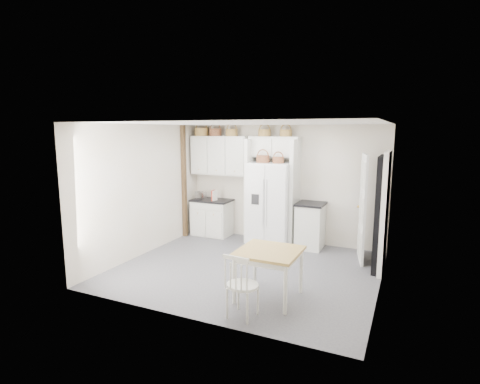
% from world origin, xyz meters
% --- Properties ---
extents(floor, '(4.50, 4.50, 0.00)m').
position_xyz_m(floor, '(0.00, 0.00, 0.00)').
color(floor, '#41404C').
rests_on(floor, ground).
extents(ceiling, '(4.50, 4.50, 0.00)m').
position_xyz_m(ceiling, '(0.00, 0.00, 2.60)').
color(ceiling, white).
rests_on(ceiling, wall_back).
extents(wall_back, '(4.50, 0.00, 4.50)m').
position_xyz_m(wall_back, '(0.00, 2.00, 1.30)').
color(wall_back, beige).
rests_on(wall_back, floor).
extents(wall_left, '(0.00, 4.00, 4.00)m').
position_xyz_m(wall_left, '(-2.25, 0.00, 1.30)').
color(wall_left, beige).
rests_on(wall_left, floor).
extents(wall_right, '(0.00, 4.00, 4.00)m').
position_xyz_m(wall_right, '(2.25, 0.00, 1.30)').
color(wall_right, beige).
rests_on(wall_right, floor).
extents(refrigerator, '(0.93, 0.75, 1.80)m').
position_xyz_m(refrigerator, '(-0.15, 1.64, 0.90)').
color(refrigerator, white).
rests_on(refrigerator, floor).
extents(base_cab_left, '(0.89, 0.56, 0.82)m').
position_xyz_m(base_cab_left, '(-1.66, 1.70, 0.41)').
color(base_cab_left, silver).
rests_on(base_cab_left, floor).
extents(base_cab_right, '(0.53, 0.64, 0.93)m').
position_xyz_m(base_cab_right, '(0.72, 1.70, 0.47)').
color(base_cab_right, silver).
rests_on(base_cab_right, floor).
extents(dining_table, '(0.90, 0.90, 0.74)m').
position_xyz_m(dining_table, '(0.76, -0.96, 0.37)').
color(dining_table, '#A58143').
rests_on(dining_table, floor).
extents(windsor_chair, '(0.47, 0.43, 0.89)m').
position_xyz_m(windsor_chair, '(0.65, -1.65, 0.44)').
color(windsor_chair, silver).
rests_on(windsor_chair, floor).
extents(counter_left, '(0.93, 0.60, 0.04)m').
position_xyz_m(counter_left, '(-1.66, 1.70, 0.84)').
color(counter_left, black).
rests_on(counter_left, base_cab_left).
extents(counter_right, '(0.57, 0.68, 0.04)m').
position_xyz_m(counter_right, '(0.72, 1.70, 0.95)').
color(counter_right, black).
rests_on(counter_right, base_cab_right).
extents(toaster, '(0.28, 0.21, 0.17)m').
position_xyz_m(toaster, '(-1.95, 1.67, 0.95)').
color(toaster, silver).
rests_on(toaster, counter_left).
extents(cookbook_red, '(0.05, 0.16, 0.24)m').
position_xyz_m(cookbook_red, '(-1.58, 1.62, 0.98)').
color(cookbook_red, '#A42718').
rests_on(cookbook_red, counter_left).
extents(cookbook_cream, '(0.07, 0.16, 0.24)m').
position_xyz_m(cookbook_cream, '(-1.55, 1.62, 0.98)').
color(cookbook_cream, white).
rests_on(cookbook_cream, counter_left).
extents(basket_upper_a, '(0.33, 0.33, 0.19)m').
position_xyz_m(basket_upper_a, '(-1.99, 1.83, 2.44)').
color(basket_upper_a, olive).
rests_on(basket_upper_a, upper_cabinet).
extents(basket_upper_b, '(0.29, 0.29, 0.17)m').
position_xyz_m(basket_upper_b, '(-1.62, 1.83, 2.44)').
color(basket_upper_b, '#542318').
rests_on(basket_upper_b, upper_cabinet).
extents(basket_upper_c, '(0.28, 0.28, 0.16)m').
position_xyz_m(basket_upper_c, '(-1.20, 1.83, 2.43)').
color(basket_upper_c, olive).
rests_on(basket_upper_c, upper_cabinet).
extents(basket_bridge_a, '(0.27, 0.27, 0.15)m').
position_xyz_m(basket_bridge_a, '(-0.40, 1.83, 2.43)').
color(basket_bridge_a, olive).
rests_on(basket_bridge_a, bridge_cabinet).
extents(basket_bridge_b, '(0.26, 0.26, 0.15)m').
position_xyz_m(basket_bridge_b, '(0.09, 1.83, 2.42)').
color(basket_bridge_b, olive).
rests_on(basket_bridge_b, bridge_cabinet).
extents(basket_fridge_a, '(0.29, 0.29, 0.15)m').
position_xyz_m(basket_fridge_a, '(-0.32, 1.54, 1.88)').
color(basket_fridge_a, '#542318').
rests_on(basket_fridge_a, refrigerator).
extents(basket_fridge_b, '(0.24, 0.24, 0.13)m').
position_xyz_m(basket_fridge_b, '(0.03, 1.54, 1.87)').
color(basket_fridge_b, '#542318').
rests_on(basket_fridge_b, refrigerator).
extents(upper_cabinet, '(1.40, 0.34, 0.90)m').
position_xyz_m(upper_cabinet, '(-1.50, 1.83, 1.90)').
color(upper_cabinet, silver).
rests_on(upper_cabinet, wall_back).
extents(bridge_cabinet, '(1.12, 0.34, 0.45)m').
position_xyz_m(bridge_cabinet, '(-0.15, 1.83, 2.12)').
color(bridge_cabinet, silver).
rests_on(bridge_cabinet, wall_back).
extents(fridge_panel_left, '(0.08, 0.60, 2.30)m').
position_xyz_m(fridge_panel_left, '(-0.66, 1.70, 1.15)').
color(fridge_panel_left, silver).
rests_on(fridge_panel_left, floor).
extents(fridge_panel_right, '(0.08, 0.60, 2.30)m').
position_xyz_m(fridge_panel_right, '(0.36, 1.70, 1.15)').
color(fridge_panel_right, silver).
rests_on(fridge_panel_right, floor).
extents(trim_post, '(0.09, 0.09, 2.60)m').
position_xyz_m(trim_post, '(-2.20, 1.35, 1.30)').
color(trim_post, '#332313').
rests_on(trim_post, floor).
extents(doorway_void, '(0.18, 0.85, 2.05)m').
position_xyz_m(doorway_void, '(2.16, 1.00, 1.02)').
color(doorway_void, black).
rests_on(doorway_void, floor).
extents(door_slab, '(0.21, 0.79, 2.05)m').
position_xyz_m(door_slab, '(1.80, 1.33, 1.02)').
color(door_slab, white).
rests_on(door_slab, floor).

